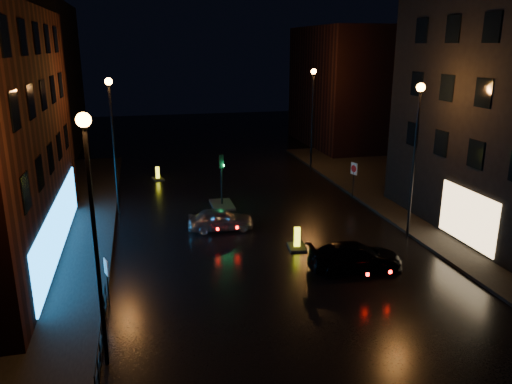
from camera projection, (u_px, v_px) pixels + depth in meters
ground at (309, 307)px, 20.24m from camera, size 120.00×120.00×0.00m
pavement_right at (481, 216)px, 30.78m from camera, size 12.00×44.00×0.15m
building_far_left at (30, 80)px, 47.35m from camera, size 8.00×16.00×14.00m
building_far_right at (346, 87)px, 51.71m from camera, size 8.00×14.00×12.00m
street_lamp_lnear at (92, 205)px, 15.06m from camera, size 0.44×0.44×8.37m
street_lamp_lfar at (112, 125)px, 29.99m from camera, size 0.44×0.44×8.37m
street_lamp_rnear at (416, 138)px, 25.98m from camera, size 0.44×0.44×8.37m
street_lamp_rfar at (313, 104)px, 40.91m from camera, size 0.44×0.44×8.37m
traffic_signal at (222, 198)px, 32.89m from camera, size 1.40×2.40×3.45m
guard_railing at (101, 329)px, 17.32m from camera, size 0.05×6.04×1.00m
silver_hatchback at (221, 219)px, 28.52m from camera, size 3.82×1.75×1.27m
dark_sedan at (355, 257)px, 23.44m from camera, size 4.59×2.10×1.30m
bollard_near at (297, 243)px, 26.05m from camera, size 1.02×1.39×1.13m
bollard_far at (158, 177)px, 39.36m from camera, size 0.99×1.29×1.02m
road_sign_left at (106, 271)px, 19.99m from camera, size 0.19×0.48×2.01m
road_sign_right at (354, 172)px, 34.10m from camera, size 0.24×0.60×2.51m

